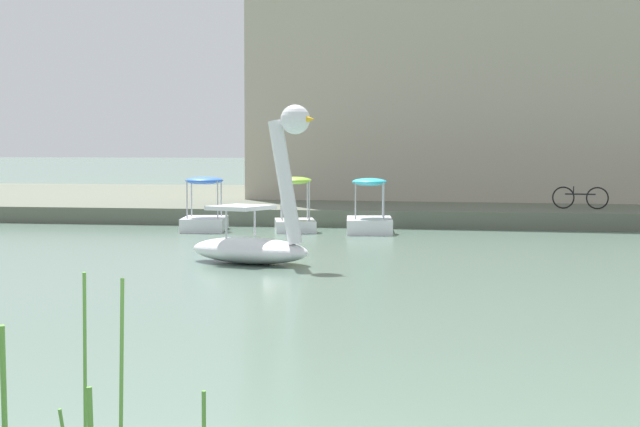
{
  "coord_description": "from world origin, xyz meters",
  "views": [
    {
      "loc": [
        2.1,
        -5.63,
        2.29
      ],
      "look_at": [
        -2.28,
        17.36,
        0.82
      ],
      "focal_mm": 60.59,
      "sensor_mm": 36.0,
      "label": 1
    }
  ],
  "objects_px": {
    "pedal_boat_blue": "(204,213)",
    "pedal_boat_cyan": "(369,217)",
    "pedal_boat_lime": "(295,214)",
    "bicycle_parked": "(580,198)",
    "swan_boat": "(257,230)"
  },
  "relations": [
    {
      "from": "swan_boat",
      "to": "pedal_boat_blue",
      "type": "xyz_separation_m",
      "value": [
        -3.41,
        7.72,
        -0.2
      ]
    },
    {
      "from": "swan_boat",
      "to": "bicycle_parked",
      "type": "xyz_separation_m",
      "value": [
        6.66,
        11.49,
        0.14
      ]
    },
    {
      "from": "swan_boat",
      "to": "pedal_boat_lime",
      "type": "xyz_separation_m",
      "value": [
        -0.97,
        8.04,
        -0.2
      ]
    },
    {
      "from": "swan_boat",
      "to": "pedal_boat_lime",
      "type": "bearing_deg",
      "value": 96.9
    },
    {
      "from": "bicycle_parked",
      "to": "pedal_boat_lime",
      "type": "bearing_deg",
      "value": -155.69
    },
    {
      "from": "swan_boat",
      "to": "pedal_boat_lime",
      "type": "distance_m",
      "value": 8.1
    },
    {
      "from": "swan_boat",
      "to": "pedal_boat_blue",
      "type": "relative_size",
      "value": 1.51
    },
    {
      "from": "pedal_boat_blue",
      "to": "pedal_boat_cyan",
      "type": "bearing_deg",
      "value": 2.8
    },
    {
      "from": "pedal_boat_cyan",
      "to": "pedal_boat_blue",
      "type": "relative_size",
      "value": 1.14
    },
    {
      "from": "swan_boat",
      "to": "pedal_boat_blue",
      "type": "height_order",
      "value": "swan_boat"
    },
    {
      "from": "bicycle_parked",
      "to": "swan_boat",
      "type": "bearing_deg",
      "value": -120.12
    },
    {
      "from": "pedal_boat_blue",
      "to": "bicycle_parked",
      "type": "distance_m",
      "value": 10.76
    },
    {
      "from": "pedal_boat_lime",
      "to": "pedal_boat_blue",
      "type": "bearing_deg",
      "value": -172.57
    },
    {
      "from": "pedal_boat_lime",
      "to": "bicycle_parked",
      "type": "bearing_deg",
      "value": 24.31
    },
    {
      "from": "swan_boat",
      "to": "pedal_boat_cyan",
      "type": "distance_m",
      "value": 8.01
    }
  ]
}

